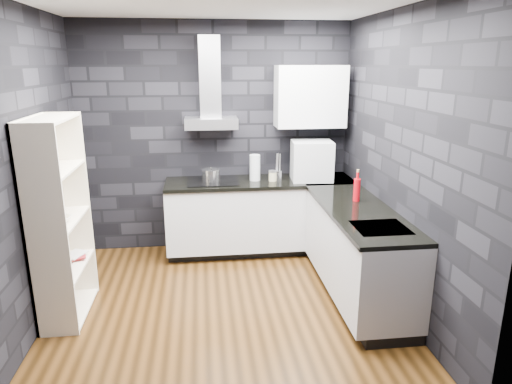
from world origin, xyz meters
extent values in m
plane|color=#472A10|center=(0.00, 0.00, 0.00)|extent=(3.20, 3.20, 0.00)
plane|color=white|center=(0.00, 0.00, 2.70)|extent=(3.20, 3.20, 0.00)
cube|color=black|center=(0.00, 1.62, 1.35)|extent=(3.20, 0.05, 2.70)
cube|color=black|center=(0.00, -1.62, 1.35)|extent=(3.20, 0.05, 2.70)
cube|color=black|center=(-1.62, 0.00, 1.35)|extent=(0.05, 3.20, 2.70)
cube|color=black|center=(1.62, 0.00, 1.35)|extent=(0.05, 3.20, 2.70)
cube|color=black|center=(0.50, 1.34, 0.05)|extent=(2.18, 0.50, 0.10)
cube|color=black|center=(1.34, 0.10, 0.05)|extent=(0.50, 1.78, 0.10)
cube|color=silver|center=(0.50, 1.30, 0.48)|extent=(2.20, 0.60, 0.76)
cube|color=silver|center=(1.30, 0.10, 0.48)|extent=(0.60, 1.80, 0.76)
cube|color=black|center=(0.50, 1.29, 0.88)|extent=(2.20, 0.62, 0.04)
cube|color=black|center=(1.29, 0.10, 0.88)|extent=(0.62, 1.80, 0.04)
cube|color=black|center=(1.30, 1.30, 0.88)|extent=(0.62, 0.62, 0.04)
cube|color=silver|center=(-0.05, 1.43, 1.56)|extent=(0.60, 0.34, 0.12)
cube|color=silver|center=(-0.05, 1.50, 2.07)|extent=(0.24, 0.20, 0.90)
cube|color=silver|center=(1.10, 1.43, 1.85)|extent=(0.80, 0.35, 0.70)
cube|color=black|center=(-0.05, 1.30, 0.91)|extent=(0.58, 0.50, 0.01)
cube|color=silver|center=(1.30, -0.40, 0.89)|extent=(0.44, 0.40, 0.01)
cylinder|color=silver|center=(-0.07, 1.30, 0.97)|extent=(0.20, 0.20, 0.12)
cylinder|color=silver|center=(0.44, 1.30, 1.05)|extent=(0.15, 0.15, 0.30)
cylinder|color=#C1B98C|center=(0.64, 1.25, 0.95)|extent=(0.10, 0.10, 0.11)
cylinder|color=silver|center=(0.71, 1.27, 0.96)|extent=(0.09, 0.09, 0.12)
cube|color=silver|center=(1.10, 1.25, 1.12)|extent=(0.49, 0.39, 0.46)
cylinder|color=#AE0710|center=(1.35, 0.36, 1.01)|extent=(0.08, 0.08, 0.23)
cube|color=#F1E5CB|center=(-1.42, 0.10, 0.90)|extent=(0.52, 0.86, 1.80)
imported|color=white|center=(-1.42, 0.00, 0.94)|extent=(0.31, 0.31, 0.06)
imported|color=maroon|center=(-1.43, 0.26, 0.57)|extent=(0.15, 0.06, 0.20)
imported|color=#B2B2B2|center=(-1.46, 0.32, 0.59)|extent=(0.15, 0.08, 0.22)
camera|label=1|loc=(-0.17, -3.84, 2.23)|focal=32.00mm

